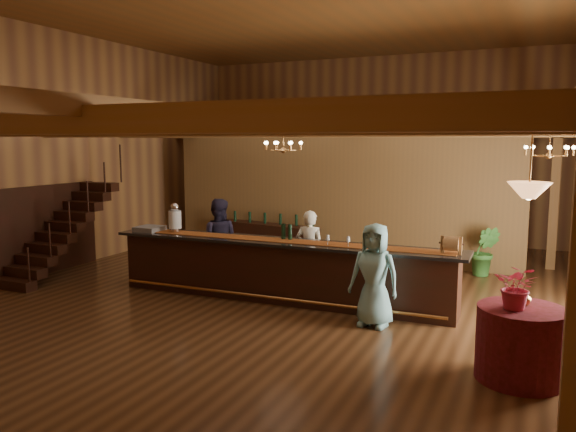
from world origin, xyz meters
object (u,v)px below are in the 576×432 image
at_px(pendant_lamp, 529,190).
at_px(floor_plant, 485,251).
at_px(backbar_shelf, 265,240).
at_px(chandelier_left, 283,146).
at_px(bartender, 310,251).
at_px(round_table, 520,344).
at_px(staff_second, 218,241).
at_px(tasting_bar, 280,270).
at_px(chandelier_right, 549,150).
at_px(beverage_dispenser, 175,218).
at_px(guest, 374,275).
at_px(raffle_drum, 451,244).

xyz_separation_m(pendant_lamp, floor_plant, (-0.93, 5.57, -1.84)).
distance_m(backbar_shelf, pendant_lamp, 8.63).
xyz_separation_m(backbar_shelf, chandelier_left, (1.67, -2.47, 2.46)).
xyz_separation_m(bartender, floor_plant, (3.08, 2.72, -0.25)).
distance_m(round_table, staff_second, 6.62).
bearing_deg(tasting_bar, staff_second, 157.54).
distance_m(tasting_bar, chandelier_right, 5.25).
distance_m(beverage_dispenser, chandelier_right, 7.17).
height_order(tasting_bar, beverage_dispenser, beverage_dispenser).
bearing_deg(pendant_lamp, chandelier_left, 146.98).
bearing_deg(chandelier_right, backbar_shelf, 163.36).
bearing_deg(guest, raffle_drum, 38.98).
height_order(raffle_drum, chandelier_left, chandelier_left).
distance_m(tasting_bar, staff_second, 1.93).
bearing_deg(tasting_bar, raffle_drum, -0.97).
relative_size(beverage_dispenser, staff_second, 0.34).
distance_m(chandelier_left, floor_plant, 5.09).
relative_size(chandelier_left, chandelier_right, 1.00).
height_order(chandelier_right, bartender, chandelier_right).
relative_size(tasting_bar, chandelier_right, 8.57).
bearing_deg(bartender, chandelier_right, -174.35).
height_order(beverage_dispenser, bartender, beverage_dispenser).
relative_size(chandelier_right, bartender, 0.49).
relative_size(raffle_drum, pendant_lamp, 0.38).
bearing_deg(guest, tasting_bar, 165.74).
bearing_deg(pendant_lamp, beverage_dispenser, 163.27).
bearing_deg(chandelier_left, staff_second, -165.13).
distance_m(chandelier_right, floor_plant, 3.25).
distance_m(pendant_lamp, staff_second, 6.77).
xyz_separation_m(chandelier_right, staff_second, (-6.26, -0.86, -1.93)).
bearing_deg(chandelier_right, pendant_lamp, -93.70).
xyz_separation_m(bartender, guest, (1.77, -1.58, 0.03)).
bearing_deg(chandelier_right, floor_plant, 119.68).
relative_size(round_table, chandelier_left, 1.35).
bearing_deg(backbar_shelf, bartender, -38.85).
distance_m(tasting_bar, chandelier_left, 2.57).
xyz_separation_m(round_table, pendant_lamp, (0.00, 0.00, 1.93)).
bearing_deg(guest, staff_second, 164.90).
relative_size(beverage_dispenser, floor_plant, 0.53).
relative_size(pendant_lamp, bartender, 0.55).
bearing_deg(backbar_shelf, chandelier_left, -46.05).
relative_size(round_table, pendant_lamp, 1.20).
height_order(tasting_bar, chandelier_right, chandelier_right).
distance_m(raffle_drum, bartender, 3.02).
bearing_deg(raffle_drum, staff_second, 172.07).
distance_m(pendant_lamp, guest, 3.01).
bearing_deg(staff_second, bartender, 163.98).
relative_size(backbar_shelf, bartender, 1.88).
bearing_deg(pendant_lamp, staff_second, 156.08).
xyz_separation_m(pendant_lamp, bartender, (-4.01, 2.85, -1.59)).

